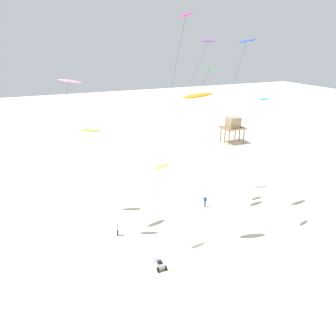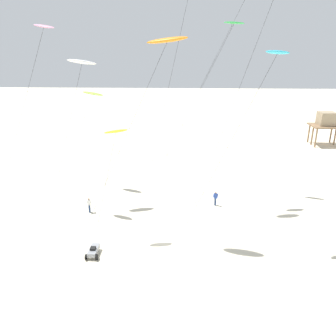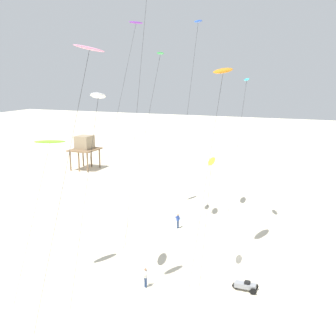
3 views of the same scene
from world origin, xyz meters
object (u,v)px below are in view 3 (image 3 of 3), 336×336
(kite_yellow, at_px, (211,162))
(stilt_house, at_px, (85,145))
(kite_flyer_middle, at_px, (178,221))
(beach_buggy, at_px, (246,286))
(kite_orange, at_px, (223,72))
(kite_pink, at_px, (89,53))
(kite_blue, at_px, (198,23))
(kite_flyer_nearest, at_px, (146,277))
(kite_green, at_px, (160,58))
(kite_purple, at_px, (135,27))
(kite_white, at_px, (98,97))
(kite_cyan, at_px, (246,82))
(kite_lime, at_px, (50,143))

(kite_yellow, relative_size, stilt_house, 1.70)
(kite_flyer_middle, height_order, beach_buggy, kite_flyer_middle)
(kite_orange, relative_size, kite_pink, 0.93)
(kite_yellow, relative_size, kite_flyer_middle, 6.23)
(kite_yellow, distance_m, kite_orange, 8.55)
(kite_blue, distance_m, kite_flyer_nearest, 28.49)
(kite_green, bearing_deg, kite_purple, 63.38)
(kite_orange, distance_m, beach_buggy, 18.37)
(kite_white, distance_m, kite_cyan, 19.29)
(kite_lime, height_order, kite_cyan, kite_cyan)
(kite_blue, height_order, kite_pink, kite_blue)
(kite_white, distance_m, kite_flyer_nearest, 14.96)
(kite_yellow, relative_size, beach_buggy, 5.06)
(kite_yellow, relative_size, kite_pink, 0.54)
(kite_green, xyz_separation_m, kite_orange, (-6.21, -8.66, -1.49))
(beach_buggy, bearing_deg, kite_flyer_middle, 41.46)
(kite_lime, relative_size, kite_pink, 0.63)
(kite_green, distance_m, kite_flyer_nearest, 23.72)
(kite_orange, bearing_deg, stilt_house, 49.42)
(kite_lime, height_order, beach_buggy, kite_lime)
(kite_flyer_nearest, bearing_deg, kite_blue, 5.34)
(kite_purple, relative_size, kite_pink, 1.20)
(kite_purple, distance_m, stilt_house, 33.03)
(beach_buggy, bearing_deg, kite_yellow, 64.08)
(kite_pink, bearing_deg, kite_white, 21.51)
(kite_purple, distance_m, kite_flyer_nearest, 28.42)
(kite_purple, bearing_deg, kite_flyer_middle, -114.45)
(kite_cyan, xyz_separation_m, stilt_house, (19.14, 32.67, -11.76))
(kite_blue, distance_m, kite_orange, 12.45)
(kite_green, xyz_separation_m, kite_lime, (-15.70, 3.14, -7.12))
(kite_green, bearing_deg, stilt_house, 47.78)
(kite_white, height_order, kite_flyer_nearest, kite_white)
(kite_pink, distance_m, beach_buggy, 21.58)
(kite_lime, xyz_separation_m, kite_white, (0.34, -4.45, 3.76))
(kite_white, bearing_deg, kite_pink, -158.49)
(kite_orange, bearing_deg, kite_cyan, -2.54)
(kite_cyan, xyz_separation_m, kite_flyer_nearest, (-17.12, 4.19, -15.30))
(kite_cyan, bearing_deg, kite_purple, 91.81)
(stilt_house, bearing_deg, kite_purple, -134.57)
(beach_buggy, bearing_deg, kite_cyan, 13.65)
(kite_white, relative_size, kite_flyer_middle, 9.56)
(kite_pink, bearing_deg, kite_lime, 63.79)
(kite_cyan, relative_size, stilt_house, 2.73)
(kite_green, height_order, kite_flyer_nearest, kite_green)
(kite_green, bearing_deg, beach_buggy, -134.42)
(kite_purple, xyz_separation_m, beach_buggy, (-14.25, -16.39, -21.77))
(kite_cyan, bearing_deg, stilt_house, 59.64)
(kite_cyan, relative_size, kite_flyer_middle, 10.02)
(kite_white, xyz_separation_m, kite_orange, (9.14, -7.35, 1.88))
(kite_cyan, relative_size, kite_pink, 0.87)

